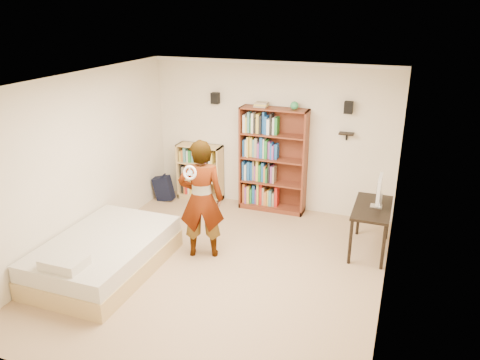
% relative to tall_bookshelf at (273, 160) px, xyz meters
% --- Properties ---
extents(ground, '(4.50, 5.00, 0.01)m').
position_rel_tall_bookshelf_xyz_m(ground, '(-0.10, -2.32, -0.96)').
color(ground, tan).
rests_on(ground, ground).
extents(room_shell, '(4.52, 5.02, 2.71)m').
position_rel_tall_bookshelf_xyz_m(room_shell, '(-0.10, -2.32, 0.80)').
color(room_shell, white).
rests_on(room_shell, ground).
extents(crown_molding, '(4.50, 5.00, 0.06)m').
position_rel_tall_bookshelf_xyz_m(crown_molding, '(-0.10, -2.32, 1.71)').
color(crown_molding, white).
rests_on(crown_molding, room_shell).
extents(speaker_left, '(0.14, 0.12, 0.20)m').
position_rel_tall_bookshelf_xyz_m(speaker_left, '(-1.15, 0.08, 1.04)').
color(speaker_left, black).
rests_on(speaker_left, room_shell).
extents(speaker_right, '(0.14, 0.12, 0.20)m').
position_rel_tall_bookshelf_xyz_m(speaker_right, '(1.25, 0.08, 1.04)').
color(speaker_right, black).
rests_on(speaker_right, room_shell).
extents(wall_shelf, '(0.25, 0.16, 0.02)m').
position_rel_tall_bookshelf_xyz_m(wall_shelf, '(1.25, 0.09, 0.59)').
color(wall_shelf, black).
rests_on(wall_shelf, room_shell).
extents(tall_bookshelf, '(1.21, 0.35, 1.91)m').
position_rel_tall_bookshelf_xyz_m(tall_bookshelf, '(0.00, 0.00, 0.00)').
color(tall_bookshelf, brown).
rests_on(tall_bookshelf, ground).
extents(low_bookshelf, '(0.88, 0.33, 1.09)m').
position_rel_tall_bookshelf_xyz_m(low_bookshelf, '(-1.47, 0.01, -0.41)').
color(low_bookshelf, tan).
rests_on(low_bookshelf, ground).
extents(computer_desk, '(0.54, 1.09, 0.74)m').
position_rel_tall_bookshelf_xyz_m(computer_desk, '(1.86, -1.00, -0.59)').
color(computer_desk, black).
rests_on(computer_desk, ground).
extents(imac, '(0.11, 0.48, 0.48)m').
position_rel_tall_bookshelf_xyz_m(imac, '(1.91, -0.98, 0.02)').
color(imac, silver).
rests_on(imac, computer_desk).
extents(daybed, '(1.39, 2.13, 0.63)m').
position_rel_tall_bookshelf_xyz_m(daybed, '(-1.63, -2.90, -0.64)').
color(daybed, silver).
rests_on(daybed, ground).
extents(person, '(0.78, 0.64, 1.82)m').
position_rel_tall_bookshelf_xyz_m(person, '(-0.51, -2.00, -0.05)').
color(person, black).
rests_on(person, ground).
extents(wii_wheel, '(0.20, 0.08, 0.21)m').
position_rel_tall_bookshelf_xyz_m(wii_wheel, '(-0.51, -2.34, 0.48)').
color(wii_wheel, silver).
rests_on(wii_wheel, person).
extents(navy_bag, '(0.39, 0.27, 0.50)m').
position_rel_tall_bookshelf_xyz_m(navy_bag, '(-2.11, -0.31, -0.71)').
color(navy_bag, black).
rests_on(navy_bag, ground).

